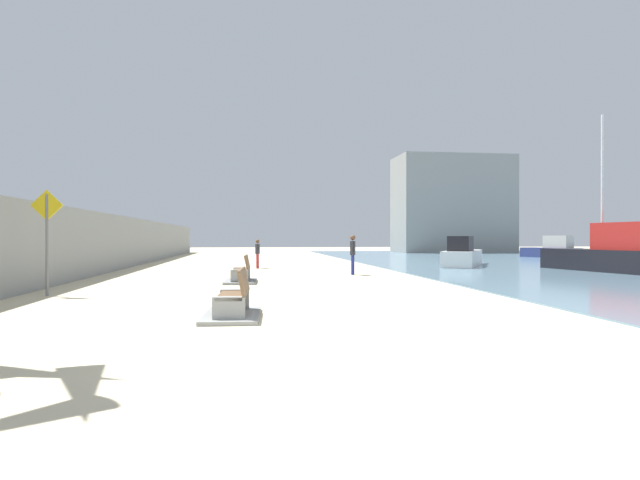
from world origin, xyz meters
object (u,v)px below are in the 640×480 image
Objects in this scene: bench_far at (241,276)px; boat_far_left at (613,254)px; bench_near at (233,306)px; person_walking at (258,252)px; boat_outer at (552,250)px; person_standing at (353,252)px; boat_mid_bay at (462,255)px; pedestrian_sign at (47,230)px.

boat_far_left is (16.65, 2.92, 0.63)m from bench_far.
person_walking reaches higher than bench_near.
person_walking is 0.32× the size of boat_outer.
bench_near is 1.26× the size of person_standing.
bench_near is 1.01× the size of bench_far.
boat_mid_bay is at bearing 128.50° from boat_far_left.
person_walking is (0.71, 8.47, 0.63)m from bench_far.
person_standing is at bearing 34.75° from pedestrian_sign.
boat_outer is 36.86m from pedestrian_sign.
person_standing is (3.97, -5.24, 0.14)m from person_walking.
bench_near is 0.36× the size of boat_mid_bay.
boat_mid_bay is at bearing 36.42° from bench_far.
boat_mid_bay is (12.00, 17.11, 0.41)m from bench_near.
bench_near is at bearing -92.56° from person_walking.
boat_outer is (23.68, 19.22, 0.42)m from bench_far.
boat_mid_bay is 21.25m from pedestrian_sign.
bench_far is 0.74× the size of pedestrian_sign.
person_standing is 9.19m from boat_mid_bay.
boat_mid_bay is 2.04× the size of pedestrian_sign.
boat_mid_bay is at bearing 1.81° from person_walking.
bench_near is 7.13m from pedestrian_sign.
boat_mid_bay is (-4.69, 5.90, -0.22)m from boat_far_left.
boat_far_left is 22.85m from pedestrian_sign.
person_walking is 13.51m from pedestrian_sign.
pedestrian_sign reaches higher than bench_far.
person_walking is 16.88m from boat_far_left.
person_standing reaches higher than person_walking.
boat_outer is at bearing 66.67° from boat_far_left.
boat_far_left is at bearing -1.46° from person_standing.
person_standing is at bearing -142.46° from boat_mid_bay.
bench_near is 0.30× the size of boat_far_left.
person_standing is at bearing 67.72° from bench_near.
bench_far is at bearing 34.87° from pedestrian_sign.
person_standing is 0.23× the size of boat_far_left.
person_walking is 0.52× the size of pedestrian_sign.
boat_far_left reaches higher than pedestrian_sign.
boat_mid_bay is (11.96, 8.82, 0.41)m from bench_far.
person_walking is 11.26m from boat_mid_bay.
person_walking is 0.21× the size of boat_far_left.
pedestrian_sign is at bearing -163.29° from boat_far_left.
pedestrian_sign is at bearing -145.25° from person_standing.
boat_far_left is at bearing 33.89° from bench_near.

